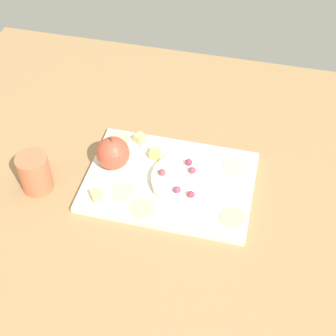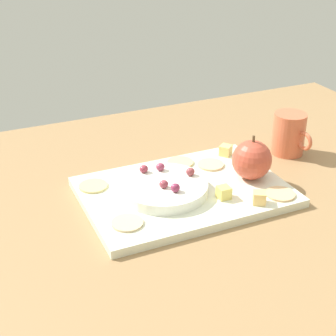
# 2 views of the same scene
# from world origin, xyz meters

# --- Properties ---
(table) EXTENTS (1.37, 0.97, 0.05)m
(table) POSITION_xyz_m (0.00, 0.00, 0.02)
(table) COLOR #947149
(table) RESTS_ON ground
(platter) EXTENTS (0.37, 0.26, 0.02)m
(platter) POSITION_xyz_m (0.03, 0.04, 0.05)
(platter) COLOR silver
(platter) RESTS_ON table
(serving_dish) EXTENTS (0.16, 0.16, 0.02)m
(serving_dish) POSITION_xyz_m (-0.01, 0.04, 0.07)
(serving_dish) COLOR white
(serving_dish) RESTS_ON platter
(apple_whole) EXTENTS (0.08, 0.08, 0.08)m
(apple_whole) POSITION_xyz_m (0.16, 0.02, 0.10)
(apple_whole) COLOR #BB4632
(apple_whole) RESTS_ON platter
(apple_stem) EXTENTS (0.01, 0.00, 0.01)m
(apple_stem) POSITION_xyz_m (0.16, 0.02, 0.14)
(apple_stem) COLOR brown
(apple_stem) RESTS_ON apple_whole
(cheese_cube_0) EXTENTS (0.03, 0.03, 0.02)m
(cheese_cube_0) POSITION_xyz_m (0.12, -0.07, 0.07)
(cheese_cube_0) COLOR #F4C874
(cheese_cube_0) RESTS_ON platter
(cheese_cube_1) EXTENTS (0.03, 0.03, 0.02)m
(cheese_cube_1) POSITION_xyz_m (0.17, 0.13, 0.07)
(cheese_cube_1) COLOR #F1D573
(cheese_cube_1) RESTS_ON platter
(cheese_cube_2) EXTENTS (0.02, 0.02, 0.02)m
(cheese_cube_2) POSITION_xyz_m (0.08, -0.02, 0.07)
(cheese_cube_2) COLOR #E5D066
(cheese_cube_2) RESTS_ON platter
(cracker_0) EXTENTS (0.05, 0.05, 0.00)m
(cracker_0) POSITION_xyz_m (0.17, -0.06, 0.06)
(cracker_0) COLOR #DFB37F
(cracker_0) RESTS_ON platter
(cracker_1) EXTENTS (0.05, 0.05, 0.00)m
(cracker_1) POSITION_xyz_m (0.12, 0.10, 0.06)
(cracker_1) COLOR #DCC189
(cracker_1) RESTS_ON platter
(cracker_2) EXTENTS (0.05, 0.05, 0.00)m
(cracker_2) POSITION_xyz_m (-0.11, -0.03, 0.06)
(cracker_2) COLOR beige
(cracker_2) RESTS_ON platter
(cracker_3) EXTENTS (0.05, 0.05, 0.00)m
(cracker_3) POSITION_xyz_m (0.06, 0.13, 0.06)
(cracker_3) COLOR #E0C680
(cracker_3) RESTS_ON platter
(cracker_4) EXTENTS (0.05, 0.05, 0.00)m
(cracker_4) POSITION_xyz_m (-0.13, 0.11, 0.06)
(cracker_4) COLOR #D6C47D
(cracker_4) RESTS_ON platter
(grape_0) EXTENTS (0.02, 0.02, 0.01)m
(grape_0) POSITION_xyz_m (-0.03, 0.09, 0.09)
(grape_0) COLOR #923242
(grape_0) RESTS_ON serving_dish
(grape_1) EXTENTS (0.02, 0.02, 0.02)m
(grape_1) POSITION_xyz_m (0.04, 0.04, 0.09)
(grape_1) COLOR #933D42
(grape_1) RESTS_ON serving_dish
(grape_2) EXTENTS (0.02, 0.02, 0.01)m
(grape_2) POSITION_xyz_m (-0.00, 0.08, 0.09)
(grape_2) COLOR #973752
(grape_2) RESTS_ON serving_dish
(grape_3) EXTENTS (0.02, 0.02, 0.02)m
(grape_3) POSITION_xyz_m (-0.01, -0.00, 0.09)
(grape_3) COLOR #872C4B
(grape_3) RESTS_ON serving_dish
(grape_4) EXTENTS (0.02, 0.02, 0.01)m
(grape_4) POSITION_xyz_m (-0.02, 0.02, 0.09)
(grape_4) COLOR #953B48
(grape_4) RESTS_ON serving_dish
(cup) EXTENTS (0.07, 0.10, 0.09)m
(cup) POSITION_xyz_m (0.31, 0.11, 0.09)
(cup) COLOR #D46443
(cup) RESTS_ON table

